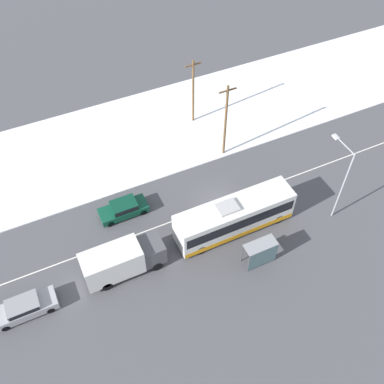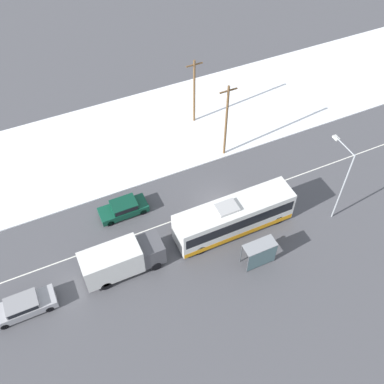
% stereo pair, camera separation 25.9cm
% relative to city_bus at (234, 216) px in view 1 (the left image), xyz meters
% --- Properties ---
extents(ground_plane, '(120.00, 120.00, 0.00)m').
position_rel_city_bus_xyz_m(ground_plane, '(0.03, 3.01, -1.70)').
color(ground_plane, '#4C4C51').
extents(snow_lot, '(80.00, 13.59, 0.12)m').
position_rel_city_bus_xyz_m(snow_lot, '(0.03, 15.10, -1.64)').
color(snow_lot, white).
rests_on(snow_lot, ground_plane).
extents(lane_marking_center, '(60.00, 0.12, 0.00)m').
position_rel_city_bus_xyz_m(lane_marking_center, '(0.03, 3.01, -1.70)').
color(lane_marking_center, silver).
rests_on(lane_marking_center, ground_plane).
extents(city_bus, '(10.67, 2.57, 3.49)m').
position_rel_city_bus_xyz_m(city_bus, '(0.00, 0.00, 0.00)').
color(city_bus, white).
rests_on(city_bus, ground_plane).
extents(box_truck, '(6.70, 2.30, 3.04)m').
position_rel_city_bus_xyz_m(box_truck, '(-10.30, -0.00, -0.03)').
color(box_truck, silver).
rests_on(box_truck, ground_plane).
extents(sedan_car, '(4.40, 1.80, 1.46)m').
position_rel_city_bus_xyz_m(sedan_car, '(-8.22, 5.69, -0.90)').
color(sedan_car, '#0F4733').
rests_on(sedan_car, ground_plane).
extents(parked_car_near_truck, '(4.71, 1.80, 1.46)m').
position_rel_city_bus_xyz_m(parked_car_near_truck, '(-18.31, -0.27, -0.90)').
color(parked_car_near_truck, '#9E9EA3').
rests_on(parked_car_near_truck, ground_plane).
extents(pedestrian_at_stop, '(0.61, 0.27, 1.71)m').
position_rel_city_bus_xyz_m(pedestrian_at_stop, '(0.93, -3.01, -0.66)').
color(pedestrian_at_stop, '#23232D').
rests_on(pedestrian_at_stop, ground_plane).
extents(bus_shelter, '(2.73, 1.20, 2.40)m').
position_rel_city_bus_xyz_m(bus_shelter, '(0.26, -4.14, -0.03)').
color(bus_shelter, gray).
rests_on(bus_shelter, ground_plane).
extents(streetlamp, '(0.36, 2.77, 7.89)m').
position_rel_city_bus_xyz_m(streetlamp, '(8.87, -2.06, 3.26)').
color(streetlamp, '#9EA3A8').
rests_on(streetlamp, ground_plane).
extents(utility_pole_roadside, '(1.80, 0.24, 8.40)m').
position_rel_city_bus_xyz_m(utility_pole_roadside, '(3.68, 8.83, 2.68)').
color(utility_pole_roadside, brown).
rests_on(utility_pole_roadside, ground_plane).
extents(utility_pole_snowlot, '(1.80, 0.24, 7.68)m').
position_rel_city_bus_xyz_m(utility_pole_snowlot, '(3.06, 14.82, 2.32)').
color(utility_pole_snowlot, brown).
rests_on(utility_pole_snowlot, ground_plane).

